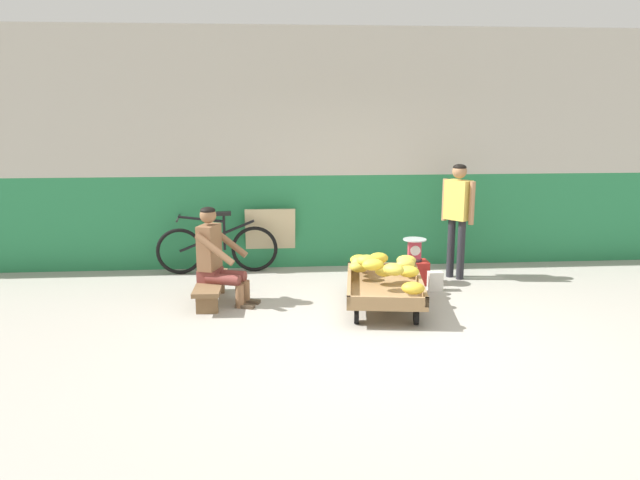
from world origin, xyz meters
name	(u,v)px	position (x,y,z in m)	size (l,w,h in m)	color
ground_plane	(388,340)	(0.00, 0.00, 0.00)	(80.00, 80.00, 0.00)	#A39E93
back_wall	(350,150)	(0.00, 3.08, 1.66)	(16.00, 0.30, 3.32)	#287F4C
banana_cart	(384,288)	(0.14, 0.97, 0.24)	(1.03, 1.54, 0.36)	#99754C
banana_pile	(384,266)	(0.15, 1.10, 0.47)	(0.87, 1.47, 0.26)	gold
low_bench	(211,286)	(-1.85, 1.36, 0.20)	(0.33, 1.11, 0.27)	brown
vendor_seated	(217,256)	(-1.77, 1.33, 0.57)	(0.73, 0.60, 1.14)	brown
plastic_crate	(414,272)	(0.71, 1.96, 0.15)	(0.36, 0.28, 0.30)	red
weighing_scale	(414,250)	(0.71, 1.96, 0.45)	(0.30, 0.30, 0.29)	#28282D
bicycle_near_left	(217,248)	(-1.88, 2.71, 0.35)	(1.66, 0.48, 0.86)	black
sign_board	(270,238)	(-1.14, 2.90, 0.43)	(0.70, 0.26, 0.87)	#C6B289
customer_adult	(458,208)	(1.32, 2.18, 0.95)	(0.36, 0.40, 1.53)	#232328
shopping_bag	(435,281)	(0.91, 1.63, 0.12)	(0.18, 0.12, 0.24)	silver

